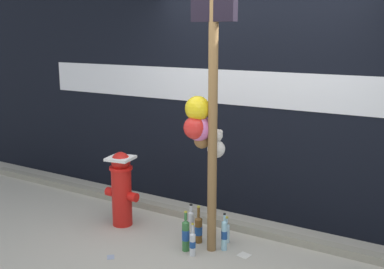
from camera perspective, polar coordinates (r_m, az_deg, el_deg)
name	(u,v)px	position (r m, az deg, el deg)	size (l,w,h in m)	color
ground_plane	(196,264)	(4.44, 0.49, -15.60)	(14.00, 14.00, 0.00)	#ADA899
building_wall	(262,75)	(5.19, 8.56, 7.26)	(10.00, 0.21, 3.26)	black
curb_strip	(238,226)	(5.13, 5.72, -11.14)	(8.00, 0.12, 0.08)	gray
memorial_post	(205,109)	(4.31, 1.64, 3.19)	(0.49, 0.38, 2.54)	olive
fire_hydrant	(122,187)	(5.15, -8.66, -6.41)	(0.41, 0.30, 0.83)	red
bottle_0	(224,234)	(4.63, 3.98, -12.16)	(0.06, 0.06, 0.38)	#93CCE0
bottle_1	(226,232)	(4.81, 4.21, -11.80)	(0.07, 0.07, 0.27)	#B2DBEA
bottle_2	(198,229)	(4.78, 0.80, -11.52)	(0.08, 0.08, 0.39)	brown
bottle_3	(191,224)	(4.86, -0.13, -10.98)	(0.06, 0.06, 0.37)	silver
bottle_4	(193,243)	(4.53, 0.07, -13.22)	(0.06, 0.06, 0.33)	silver
bottle_5	(186,235)	(4.61, -0.78, -12.20)	(0.07, 0.07, 0.41)	#337038
litter_0	(111,257)	(4.61, -9.96, -14.61)	(0.07, 0.09, 0.01)	#8C99B2
litter_1	(244,255)	(4.61, 6.42, -14.51)	(0.11, 0.11, 0.01)	silver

